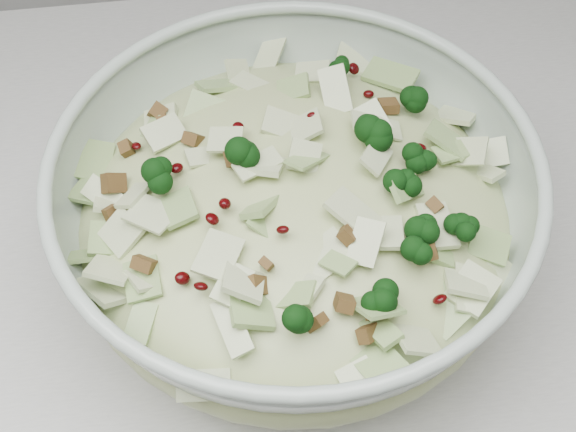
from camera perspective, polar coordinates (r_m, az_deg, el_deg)
The scene contains 2 objects.
mixing_bowl at distance 0.59m, azimuth 0.44°, elevation -0.28°, with size 0.35×0.35×0.14m.
salad at distance 0.58m, azimuth 0.45°, elevation 1.07°, with size 0.43×0.43×0.14m.
Camera 1 is at (-0.58, 1.25, 1.45)m, focal length 50.00 mm.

